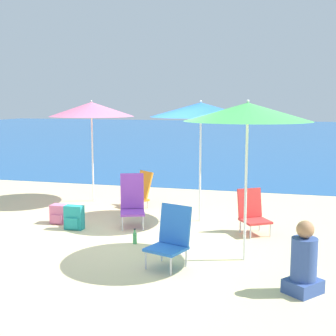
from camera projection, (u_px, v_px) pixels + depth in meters
ground_plane at (117, 240)px, 7.37m from camera, size 60.00×60.00×0.00m
sea_water at (251, 134)px, 30.80m from camera, size 60.00×40.00×0.01m
beach_umbrella_blue at (201, 110)px, 8.29m from camera, size 1.82×1.82×2.19m
beach_umbrella_green at (248, 112)px, 6.19m from camera, size 1.71×1.71×2.20m
beach_umbrella_pink at (91, 109)px, 9.99m from camera, size 1.82×1.82×2.20m
beach_chair_purple at (132, 201)px, 8.20m from camera, size 0.58×0.68×0.91m
beach_chair_orange at (140, 191)px, 9.66m from camera, size 0.67×0.69×0.74m
beach_chair_blue at (171, 236)px, 6.20m from camera, size 0.60×0.61×0.81m
beach_chair_red at (252, 212)px, 7.74m from camera, size 0.62×0.63×0.73m
person_seated_near at (304, 263)px, 5.32m from camera, size 0.50×0.51×0.85m
backpack_teal at (74, 218)px, 7.99m from camera, size 0.32×0.19×0.41m
backpack_pink at (60, 214)px, 8.39m from camera, size 0.30×0.25×0.34m
water_bottle at (135, 238)px, 7.20m from camera, size 0.06×0.06×0.24m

